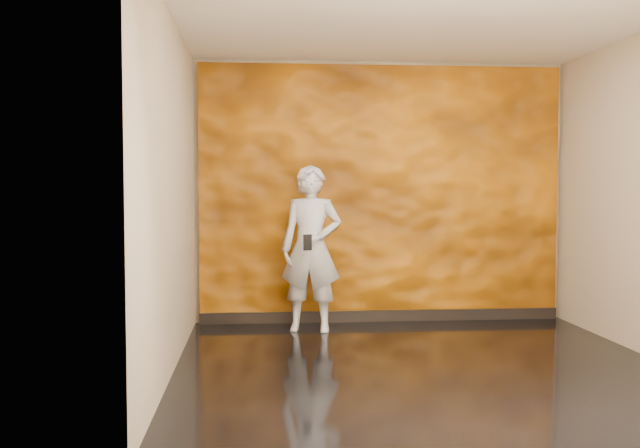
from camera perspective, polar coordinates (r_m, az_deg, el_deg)
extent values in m
cube|color=black|center=(5.97, 8.19, -11.20)|extent=(4.00, 4.00, 0.01)
cube|color=tan|center=(7.75, 4.88, 2.57)|extent=(4.00, 0.02, 2.80)
cube|color=tan|center=(3.88, 15.13, 2.05)|extent=(4.00, 0.02, 2.80)
cube|color=tan|center=(5.68, -11.77, 2.36)|extent=(0.02, 4.00, 2.80)
cube|color=white|center=(5.95, 8.40, 16.02)|extent=(4.00, 4.00, 0.01)
cube|color=orange|center=(7.71, 4.93, 2.42)|extent=(3.90, 0.06, 2.75)
cube|color=black|center=(7.80, 4.94, -7.33)|extent=(3.90, 0.04, 0.12)
imported|color=#9FA2AE|center=(7.17, -0.72, -1.97)|extent=(0.68, 0.52, 1.67)
cube|color=black|center=(6.90, -1.01, -1.48)|extent=(0.09, 0.03, 0.16)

